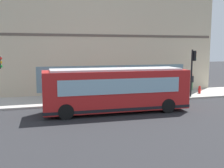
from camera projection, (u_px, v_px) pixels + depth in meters
name	position (u px, v px, depth m)	size (l,w,h in m)	color
ground	(144.00, 110.00, 19.36)	(120.00, 120.00, 0.00)	#262628
sidewalk_curb	(123.00, 97.00, 24.04)	(4.66, 40.00, 0.15)	#B2ADA3
building_corner	(106.00, 42.00, 29.14)	(7.52, 21.41, 10.28)	beige
city_bus_nearside	(116.00, 90.00, 18.50)	(2.82, 10.10, 3.07)	red
traffic_light_near_corner	(193.00, 64.00, 23.52)	(0.32, 0.49, 4.20)	black
fire_hydrant	(200.00, 90.00, 25.49)	(0.35, 0.35, 0.74)	red
pedestrian_near_building_entrance	(192.00, 81.00, 27.35)	(0.32, 0.32, 1.70)	#3F8C4C
pedestrian_by_light_pole	(124.00, 87.00, 23.07)	(0.32, 0.32, 1.62)	silver
pedestrian_near_hydrant	(180.00, 84.00, 25.06)	(0.32, 0.32, 1.69)	#3359A5
pedestrian_walking_along_curb	(82.00, 87.00, 23.10)	(0.32, 0.32, 1.73)	silver
newspaper_vending_box	(173.00, 86.00, 27.19)	(0.44, 0.42, 0.90)	#263F99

